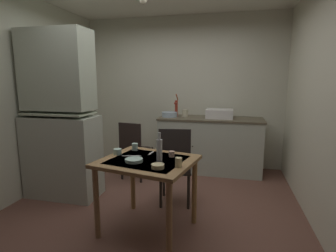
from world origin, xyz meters
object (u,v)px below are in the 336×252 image
chair_far_side (175,165)px  glass_bottle (159,150)px  hand_pump (176,107)px  serving_bowl_wide (158,166)px  chair_by_counter (134,148)px  sink_basin (220,114)px  mug_tall (117,152)px  hutch_cabinet (61,122)px  mixing_bowl_counter (169,114)px  dining_table (148,171)px

chair_far_side → glass_bottle: bearing=-91.3°
hand_pump → serving_bowl_wide: hand_pump is taller
chair_by_counter → serving_bowl_wide: chair_by_counter is taller
sink_basin → mug_tall: bearing=-117.4°
chair_far_side → sink_basin: bearing=71.6°
serving_bowl_wide → sink_basin: bearing=78.8°
chair_far_side → mug_tall: bearing=-135.6°
hutch_cabinet → sink_basin: (1.99, 1.45, -0.02)m
hutch_cabinet → serving_bowl_wide: 1.75m
mixing_bowl_counter → mug_tall: mixing_bowl_counter is taller
dining_table → glass_bottle: bearing=-21.5°
serving_bowl_wide → mug_tall: mug_tall is taller
sink_basin → chair_by_counter: sink_basin is taller
serving_bowl_wide → mug_tall: (-0.54, 0.33, 0.01)m
hutch_cabinet → hand_pump: bearing=50.3°
dining_table → glass_bottle: glass_bottle is taller
dining_table → glass_bottle: 0.28m
hand_pump → chair_far_side: 1.57m
hutch_cabinet → hand_pump: size_ratio=5.61×
dining_table → mixing_bowl_counter: bearing=96.7°
mixing_bowl_counter → hutch_cabinet: bearing=-129.2°
serving_bowl_wide → dining_table: bearing=127.0°
mixing_bowl_counter → hand_pump: bearing=43.5°
mixing_bowl_counter → glass_bottle: size_ratio=0.89×
hand_pump → mixing_bowl_counter: hand_pump is taller
hand_pump → mug_tall: (-0.24, -1.95, -0.30)m
hutch_cabinet → mug_tall: bearing=-24.3°
dining_table → serving_bowl_wide: (0.17, -0.23, 0.14)m
chair_far_side → mug_tall: chair_far_side is taller
dining_table → hutch_cabinet: bearing=158.1°
mug_tall → glass_bottle: 0.54m
chair_by_counter → serving_bowl_wide: (0.83, -1.57, 0.29)m
chair_far_side → serving_bowl_wide: 0.89m
dining_table → chair_by_counter: size_ratio=1.13×
mug_tall → glass_bottle: glass_bottle is taller
mixing_bowl_counter → chair_by_counter: (-0.43, -0.61, -0.47)m
chair_far_side → dining_table: bearing=-104.4°
mixing_bowl_counter → chair_by_counter: bearing=-124.9°
dining_table → glass_bottle: size_ratio=3.51×
glass_bottle → chair_by_counter: bearing=119.7°
serving_bowl_wide → glass_bottle: (-0.03, 0.17, 0.10)m
glass_bottle → chair_far_side: bearing=88.7°
hand_pump → mixing_bowl_counter: size_ratio=1.47×
glass_bottle → hand_pump: bearing=97.3°
hutch_cabinet → sink_basin: hutch_cabinet is taller
chair_far_side → glass_bottle: glass_bottle is taller
hand_pump → mixing_bowl_counter: 0.19m
mixing_bowl_counter → sink_basin: bearing=3.4°
hutch_cabinet → mug_tall: hutch_cabinet is taller
sink_basin → serving_bowl_wide: sink_basin is taller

